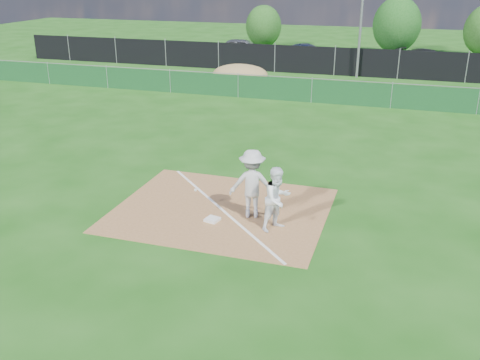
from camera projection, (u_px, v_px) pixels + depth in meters
name	position (u px, v px, depth m)	size (l,w,h in m)	color
ground	(290.00, 128.00, 23.43)	(90.00, 90.00, 0.00)	#174D10
infield_dirt	(222.00, 210.00, 15.45)	(6.00, 5.00, 0.02)	olive
foul_line	(222.00, 209.00, 15.45)	(0.08, 7.00, 0.01)	white
green_fence	(312.00, 91.00, 27.64)	(44.00, 0.05, 1.20)	#113E1C
dirt_mound	(240.00, 74.00, 32.15)	(3.38, 2.60, 1.17)	olive
black_fence	(335.00, 61.00, 34.61)	(46.00, 0.04, 1.80)	black
parking_lot	(344.00, 63.00, 39.37)	(46.00, 9.00, 0.01)	black
light_pole	(362.00, 12.00, 32.78)	(0.16, 0.16, 8.00)	slate
first_base	(212.00, 219.00, 14.74)	(0.36, 0.36, 0.08)	white
play_at_first	(252.00, 184.00, 14.68)	(2.42, 1.04, 1.95)	silver
runner	(277.00, 199.00, 14.01)	(0.85, 0.66, 1.75)	white
car_left	(243.00, 48.00, 41.15)	(1.79, 4.46, 1.52)	#9C9EA3
car_mid	(309.00, 54.00, 38.79)	(1.46, 4.18, 1.38)	black
car_right	(428.00, 59.00, 37.17)	(1.78, 4.37, 1.27)	black
tree_left	(264.00, 26.00, 46.14)	(3.05, 3.05, 3.62)	#382316
tree_mid	(397.00, 25.00, 42.67)	(3.78, 3.78, 4.48)	#382316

